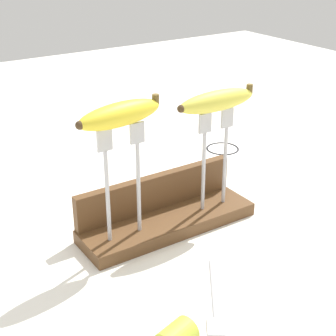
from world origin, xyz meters
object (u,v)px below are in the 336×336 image
(fork_fallen_near, at_px, (215,305))
(wire_coil, at_px, (223,148))
(fork_stand_left, at_px, (123,173))
(fork_stand_right, at_px, (215,151))
(banana_raised_left, at_px, (120,114))
(banana_raised_right, at_px, (217,101))

(fork_fallen_near, height_order, wire_coil, fork_fallen_near)
(fork_stand_left, distance_m, fork_stand_right, 0.20)
(banana_raised_left, bearing_deg, fork_stand_right, 0.00)
(fork_stand_right, xyz_separation_m, fork_fallen_near, (-0.16, -0.22, -0.14))
(banana_raised_right, bearing_deg, fork_stand_right, 1.17)
(fork_stand_left, xyz_separation_m, fork_stand_right, (0.20, 0.00, -0.01))
(fork_stand_right, height_order, fork_fallen_near, fork_stand_right)
(banana_raised_right, xyz_separation_m, wire_coil, (0.23, 0.26, -0.23))
(fork_stand_right, distance_m, banana_raised_right, 0.10)
(fork_stand_left, height_order, fork_fallen_near, fork_stand_left)
(banana_raised_right, bearing_deg, fork_fallen_near, -127.17)
(fork_stand_left, xyz_separation_m, banana_raised_left, (-0.00, -0.00, 0.10))
(wire_coil, bearing_deg, banana_raised_left, -149.00)
(fork_stand_right, xyz_separation_m, banana_raised_right, (-0.00, -0.00, 0.10))
(fork_stand_left, height_order, wire_coil, fork_stand_left)
(wire_coil, bearing_deg, fork_fallen_near, -129.99)
(fork_fallen_near, bearing_deg, fork_stand_left, 98.37)
(fork_stand_left, relative_size, fork_fallen_near, 1.29)
(fork_stand_left, distance_m, fork_fallen_near, 0.26)
(fork_stand_right, relative_size, fork_fallen_near, 1.22)
(banana_raised_left, distance_m, fork_fallen_near, 0.33)
(banana_raised_right, relative_size, wire_coil, 2.03)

